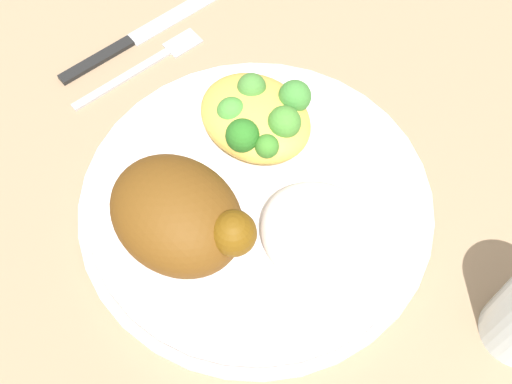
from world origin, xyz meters
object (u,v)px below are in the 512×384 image
Objects in this scene: fork at (145,64)px; knife at (130,40)px; plate at (256,203)px; mac_cheese_with_broccoli at (257,116)px; rice_pile at (320,240)px; roasted_chicken at (179,216)px.

fork is 0.04m from knife.
plate reaches higher than knife.
mac_cheese_with_broccoli is at bearing 132.08° from plate.
knife is (-0.28, 0.06, -0.04)m from rice_pile.
mac_cheese_with_broccoli is 0.71× the size of fork.
rice_pile is (0.07, -0.00, 0.03)m from plate.
plate is 2.93× the size of rice_pile.
fork is at bearing 167.36° from plate.
mac_cheese_with_broccoli is 0.54× the size of knife.
rice_pile is at bearing -2.87° from plate.
rice_pile is at bearing 35.03° from roasted_chicken.
rice_pile is 0.52× the size of knife.
rice_pile is 0.29m from knife.
fork is (-0.25, 0.04, -0.04)m from rice_pile.
rice_pile is 0.26m from fork.
fork is (-0.16, 0.11, -0.05)m from roasted_chicken.
rice_pile is 0.98× the size of mac_cheese_with_broccoli.
mac_cheese_with_broccoli is (-0.11, 0.05, -0.00)m from rice_pile.
plate is 2.46× the size of roasted_chicken.
mac_cheese_with_broccoli reaches higher than plate.
rice_pile is 0.70× the size of fork.
plate reaches higher than fork.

